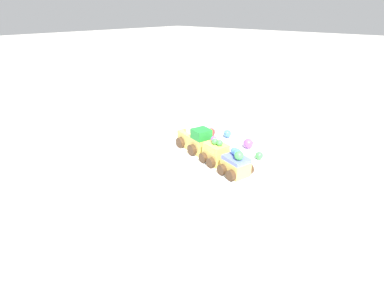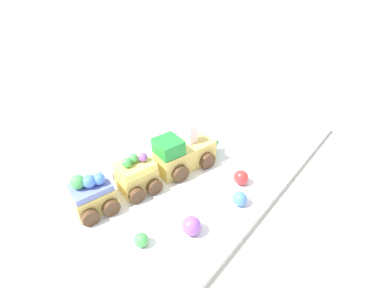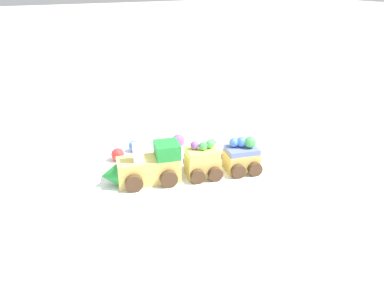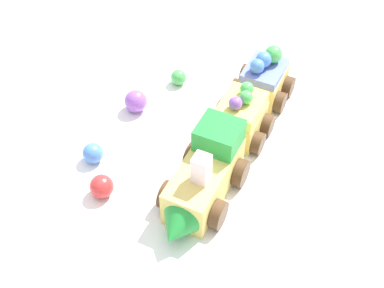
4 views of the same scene
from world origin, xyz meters
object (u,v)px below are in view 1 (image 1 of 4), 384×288
Objects in this scene: cake_train_locomotive at (193,139)px; cake_car_blueberry at (236,165)px; gumball_red at (211,132)px; gumball_purple at (248,143)px; gumball_green at (259,156)px; cake_car_lemon at (216,153)px; gumball_blue at (227,134)px.

cake_train_locomotive is 1.80× the size of cake_car_blueberry.
cake_car_blueberry is at bearing 142.46° from gumball_red.
gumball_purple is (-0.12, -0.10, -0.01)m from cake_train_locomotive.
gumball_green is at bearing 168.55° from gumball_red.
cake_car_blueberry is 0.11m from gumball_green.
gumball_green is (-0.19, 0.04, -0.00)m from gumball_red.
cake_car_lemon reaches higher than gumball_green.
gumball_red is (0.19, -0.15, -0.01)m from cake_car_blueberry.
cake_car_lemon is 3.13× the size of gumball_red.
gumball_blue is (0.07, -0.15, -0.01)m from cake_car_lemon.
cake_car_blueberry is 0.16m from gumball_purple.
cake_car_blueberry is (-0.07, 0.02, 0.00)m from cake_car_lemon.
cake_train_locomotive is 0.10m from cake_car_lemon.
cake_train_locomotive is at bearing 0.02° from cake_car_blueberry.
gumball_blue is 0.16m from gumball_green.
cake_train_locomotive is 7.06× the size of gumball_green.
cake_train_locomotive is 5.62× the size of gumball_red.
cake_car_blueberry is (-0.17, 0.04, -0.00)m from cake_train_locomotive.
cake_train_locomotive is at bearing -0.02° from cake_car_lemon.
cake_car_lemon is 3.38× the size of gumball_blue.
cake_car_blueberry is at bearing 130.68° from gumball_blue.
gumball_green is at bearing -76.92° from cake_car_blueberry.
cake_car_lemon and cake_car_blueberry have the same top height.
cake_car_blueberry is 3.13× the size of gumball_red.
gumball_blue is at bearing -50.38° from cake_car_lemon.
cake_car_blueberry is 0.23m from gumball_blue.
gumball_green is (-0.15, 0.06, -0.00)m from gumball_blue.
cake_car_blueberry is at bearing -179.93° from cake_car_lemon.
gumball_blue is 0.09m from gumball_purple.
cake_car_blueberry is at bearing -179.98° from cake_train_locomotive.
cake_car_lemon reaches higher than gumball_purple.
gumball_red is at bearing -66.56° from cake_train_locomotive.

